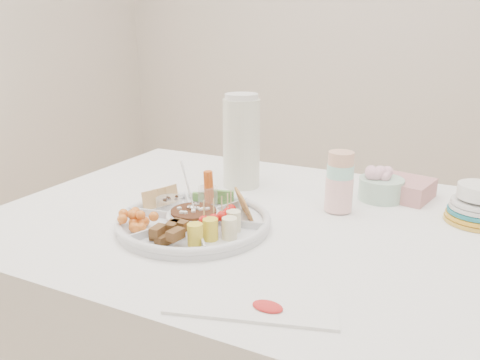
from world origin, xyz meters
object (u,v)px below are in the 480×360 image
at_px(dining_table, 280,344).
at_px(plate_stack, 479,204).
at_px(thermos, 241,140).
at_px(party_tray, 194,219).

distance_m(dining_table, plate_stack, 0.66).
xyz_separation_m(thermos, plate_stack, (0.68, -0.01, -0.10)).
relative_size(thermos, plate_stack, 1.89).
height_order(dining_table, thermos, thermos).
xyz_separation_m(dining_table, party_tray, (-0.19, -0.14, 0.40)).
bearing_deg(dining_table, plate_stack, 24.96).
height_order(thermos, plate_stack, thermos).
bearing_deg(plate_stack, party_tray, -151.50).
bearing_deg(thermos, party_tray, -83.81).
height_order(dining_table, party_tray, party_tray).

